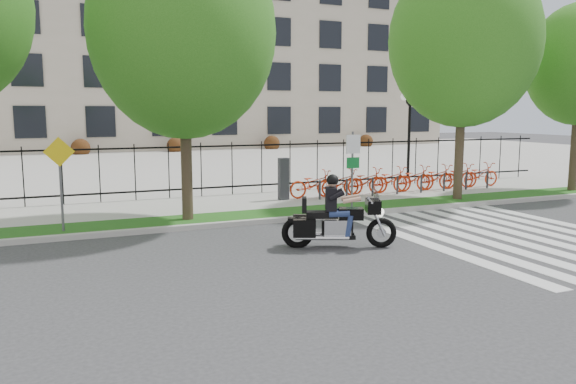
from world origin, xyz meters
name	(u,v)px	position (x,y,z in m)	size (l,w,h in m)	color
ground	(352,253)	(0.00, 0.00, 0.00)	(120.00, 120.00, 0.00)	#313134
curb	(284,220)	(0.00, 4.10, 0.07)	(60.00, 0.20, 0.15)	#ADABA3
grass_verge	(274,215)	(0.00, 4.95, 0.07)	(60.00, 1.50, 0.15)	#195615
sidewalk	(248,203)	(0.00, 7.45, 0.07)	(60.00, 3.50, 0.15)	#A5A39A
plaza	(158,163)	(0.00, 25.00, 0.05)	(80.00, 34.00, 0.10)	#A5A39A
crosswalk_stripes	(510,235)	(4.83, 0.00, 0.01)	(5.70, 8.00, 0.01)	silver
iron_fence	(232,168)	(0.00, 9.20, 1.15)	(30.00, 0.06, 2.00)	black
office_building	(115,39)	(0.00, 44.92, 9.97)	(60.00, 21.90, 20.15)	#ACA18B
lamp_post_right	(410,113)	(10.00, 12.00, 3.21)	(1.06, 0.70, 4.25)	black
street_tree_1	(183,31)	(-2.72, 4.95, 5.51)	(5.27, 5.27, 8.40)	#3C2D20
street_tree_2	(464,41)	(7.18, 4.95, 5.71)	(5.23, 5.23, 8.58)	#3C2D20
bike_share_station	(401,179)	(6.27, 7.20, 0.66)	(10.04, 0.88, 1.50)	#2D2D33
sign_pole_regulatory	(353,160)	(2.60, 4.58, 1.74)	(0.50, 0.09, 2.50)	#59595B
sign_pole_warning	(60,171)	(-6.14, 4.58, 1.74)	(0.78, 0.09, 2.49)	#59595B
motorcycle_rider	(339,218)	(-0.02, 0.66, 0.72)	(2.62, 1.48, 2.16)	black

